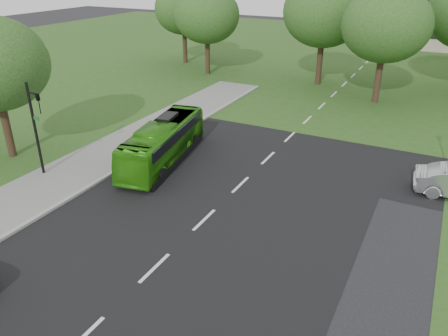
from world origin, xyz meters
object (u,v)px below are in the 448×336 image
at_px(traffic_light, 36,123).
at_px(tree_park_a, 207,15).
at_px(tree_park_c, 386,25).
at_px(bus, 163,142).
at_px(tree_park_b, 324,12).
at_px(tree_park_f, 184,9).

bearing_deg(traffic_light, tree_park_a, 121.34).
bearing_deg(tree_park_a, traffic_light, -81.71).
bearing_deg(tree_park_c, tree_park_a, 172.37).
bearing_deg(bus, tree_park_b, 71.38).
distance_m(tree_park_b, bus, 23.07).
relative_size(tree_park_c, bus, 1.07).
height_order(tree_park_c, bus, tree_park_c).
height_order(tree_park_c, traffic_light, tree_park_c).
relative_size(tree_park_a, tree_park_c, 0.94).
bearing_deg(tree_park_c, traffic_light, -121.23).
bearing_deg(tree_park_a, tree_park_b, 6.72).
bearing_deg(tree_park_c, tree_park_f, 164.65).
relative_size(tree_park_c, tree_park_f, 1.07).
distance_m(tree_park_a, traffic_light, 26.01).
distance_m(tree_park_f, bus, 28.75).
bearing_deg(tree_park_a, tree_park_f, 143.14).
bearing_deg(bus, tree_park_a, 101.71).
bearing_deg(tree_park_f, tree_park_c, -15.35).
xyz_separation_m(tree_park_b, traffic_light, (-7.94, -26.95, -3.59)).
bearing_deg(tree_park_c, bus, -116.62).
height_order(tree_park_b, bus, tree_park_b).
xyz_separation_m(tree_park_c, tree_park_f, (-23.06, 6.33, -0.40)).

